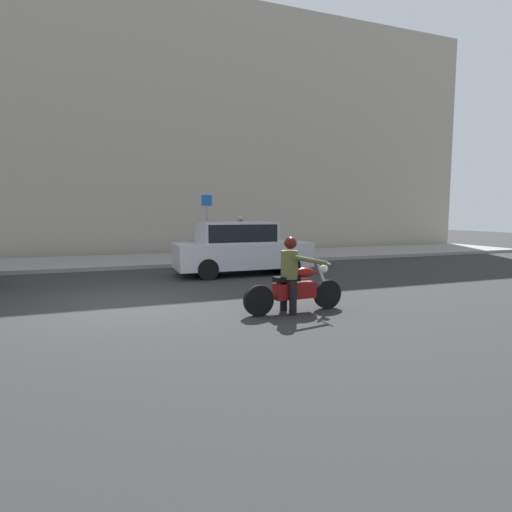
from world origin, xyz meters
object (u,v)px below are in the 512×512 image
motorcycle_with_rider_olive (294,281)px  pedestrian_bystander (241,232)px  street_sign_post (207,220)px  parked_sedan_silver (240,248)px

motorcycle_with_rider_olive → pedestrian_bystander: 10.30m
motorcycle_with_rider_olive → street_sign_post: 9.53m
pedestrian_bystander → parked_sedan_silver: bearing=-108.3°
motorcycle_with_rider_olive → parked_sedan_silver: bearing=83.7°
street_sign_post → pedestrian_bystander: (1.69, 0.61, -0.58)m
street_sign_post → pedestrian_bystander: size_ratio=1.52×
street_sign_post → pedestrian_bystander: bearing=19.8°
parked_sedan_silver → street_sign_post: size_ratio=1.66×
parked_sedan_silver → motorcycle_with_rider_olive: bearing=-96.3°
parked_sedan_silver → street_sign_post: bearing=91.7°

